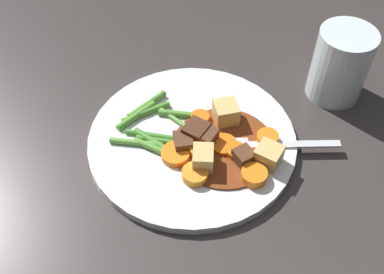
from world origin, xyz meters
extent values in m
plane|color=#383330|center=(0.00, 0.00, 0.00)|extent=(3.00, 3.00, 0.00)
cylinder|color=white|center=(0.00, 0.00, 0.01)|extent=(0.27, 0.27, 0.01)
cylinder|color=brown|center=(0.04, 0.01, 0.01)|extent=(0.13, 0.13, 0.00)
cylinder|color=orange|center=(-0.01, 0.03, 0.02)|extent=(0.03, 0.03, 0.01)
cylinder|color=orange|center=(0.04, -0.05, 0.02)|extent=(0.04, 0.04, 0.01)
cylinder|color=orange|center=(0.08, 0.05, 0.02)|extent=(0.04, 0.04, 0.01)
cylinder|color=orange|center=(0.00, -0.04, 0.02)|extent=(0.04, 0.04, 0.01)
cylinder|color=orange|center=(0.04, 0.01, 0.02)|extent=(0.04, 0.04, 0.01)
cylinder|color=orange|center=(0.02, -0.02, 0.02)|extent=(0.03, 0.03, 0.01)
cylinder|color=orange|center=(0.10, -0.01, 0.02)|extent=(0.04, 0.04, 0.01)
cylinder|color=orange|center=(0.06, 0.01, 0.02)|extent=(0.03, 0.03, 0.01)
cube|color=#DBBC6B|center=(0.02, 0.05, 0.03)|extent=(0.04, 0.04, 0.03)
cube|color=#DBBC6B|center=(0.10, 0.02, 0.02)|extent=(0.03, 0.03, 0.03)
cube|color=#DBBC6B|center=(0.04, -0.03, 0.03)|extent=(0.04, 0.04, 0.03)
cube|color=#56331E|center=(0.00, -0.02, 0.02)|extent=(0.03, 0.03, 0.02)
cube|color=#4C2B19|center=(0.01, 0.00, 0.02)|extent=(0.03, 0.03, 0.02)
cube|color=#56331E|center=(0.02, 0.00, 0.02)|extent=(0.02, 0.03, 0.02)
cube|color=#56331E|center=(0.07, 0.00, 0.02)|extent=(0.03, 0.03, 0.02)
cylinder|color=#599E38|center=(-0.08, 0.01, 0.02)|extent=(0.02, 0.06, 0.01)
cylinder|color=#66AD42|center=(-0.03, 0.01, 0.02)|extent=(0.07, 0.02, 0.01)
cylinder|color=#4C8E33|center=(-0.02, -0.03, 0.02)|extent=(0.07, 0.03, 0.01)
cylinder|color=#599E38|center=(-0.08, -0.01, 0.02)|extent=(0.02, 0.06, 0.01)
cylinder|color=#4C8E33|center=(-0.07, 0.00, 0.02)|extent=(0.04, 0.06, 0.01)
cylinder|color=#599E38|center=(-0.03, 0.02, 0.02)|extent=(0.05, 0.03, 0.01)
cylinder|color=#4C8E33|center=(-0.04, -0.02, 0.02)|extent=(0.08, 0.04, 0.01)
cylinder|color=#4C8E33|center=(-0.04, -0.03, 0.02)|extent=(0.06, 0.01, 0.01)
cylinder|color=#599E38|center=(-0.03, -0.04, 0.02)|extent=(0.06, 0.01, 0.01)
cylinder|color=#66AD42|center=(-0.05, -0.05, 0.02)|extent=(0.06, 0.04, 0.01)
cube|color=silver|center=(0.12, 0.06, 0.01)|extent=(0.10, 0.07, 0.00)
cube|color=silver|center=(0.06, 0.02, 0.01)|extent=(0.03, 0.03, 0.00)
cylinder|color=silver|center=(0.03, 0.01, 0.01)|extent=(0.04, 0.03, 0.00)
cylinder|color=silver|center=(0.03, 0.01, 0.01)|extent=(0.04, 0.03, 0.00)
cylinder|color=silver|center=(0.04, 0.00, 0.01)|extent=(0.04, 0.03, 0.00)
cylinder|color=silver|center=(0.04, 0.00, 0.01)|extent=(0.04, 0.03, 0.00)
cylinder|color=silver|center=(0.12, 0.19, 0.05)|extent=(0.08, 0.08, 0.10)
camera|label=1|loc=(0.20, -0.32, 0.46)|focal=42.90mm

